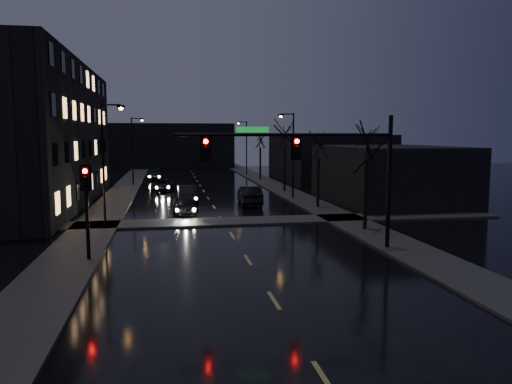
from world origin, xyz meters
name	(u,v)px	position (x,y,z in m)	size (l,w,h in m)	color
ground	(287,320)	(0.00, 0.00, 0.00)	(160.00, 160.00, 0.00)	black
sidewalk_left	(119,196)	(-8.50, 35.00, 0.06)	(3.00, 140.00, 0.12)	#2D2D2B
sidewalk_right	(287,192)	(8.50, 35.00, 0.06)	(3.00, 140.00, 0.12)	#2D2D2B
sidewalk_cross	(224,222)	(0.00, 18.50, 0.06)	(40.00, 3.00, 0.12)	#2D2D2B
apartment_block	(13,135)	(-16.50, 30.00, 6.00)	(12.00, 30.00, 12.00)	black
commercial_right_near	(389,175)	(15.50, 26.00, 2.50)	(10.00, 14.00, 5.00)	black
commercial_right_far	(327,158)	(17.00, 48.00, 3.00)	(12.00, 18.00, 6.00)	black
far_block	(172,146)	(-3.00, 78.00, 4.00)	(22.00, 10.00, 8.00)	black
signal_mast	(320,157)	(3.85, 9.00, 4.87)	(11.11, 0.41, 7.00)	black
signal_pole_left	(87,199)	(-7.50, 8.99, 3.01)	(0.35, 0.41, 4.53)	black
tree_near	(367,131)	(8.40, 14.00, 6.22)	(3.52, 3.52, 8.08)	black
tree_mid_a	(319,137)	(8.40, 24.00, 5.83)	(3.30, 3.30, 7.58)	black
tree_mid_b	(285,129)	(8.40, 36.00, 6.61)	(3.74, 3.74, 8.59)	black
tree_far	(260,134)	(8.40, 50.00, 6.06)	(3.43, 3.43, 7.88)	black
streetlight_l_near	(106,154)	(-7.58, 18.00, 4.77)	(1.53, 0.28, 8.00)	black
streetlight_l_far	(134,145)	(-7.58, 45.00, 4.77)	(1.53, 0.28, 8.00)	black
streetlight_r_mid	(291,148)	(7.58, 30.00, 4.77)	(1.53, 0.28, 8.00)	black
streetlight_r_far	(245,143)	(7.58, 58.00, 4.77)	(1.53, 0.28, 8.00)	black
oncoming_car_a	(185,205)	(-2.53, 22.60, 0.69)	(1.63, 4.06, 1.38)	black
oncoming_car_b	(188,194)	(-2.05, 28.96, 0.76)	(1.60, 4.60, 1.52)	black
oncoming_car_c	(163,185)	(-4.31, 38.56, 0.64)	(2.14, 4.64, 1.29)	black
oncoming_car_d	(155,175)	(-5.46, 52.23, 0.72)	(2.01, 4.95, 1.44)	black
lead_car	(250,195)	(3.18, 26.89, 0.81)	(1.71, 4.91, 1.62)	black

